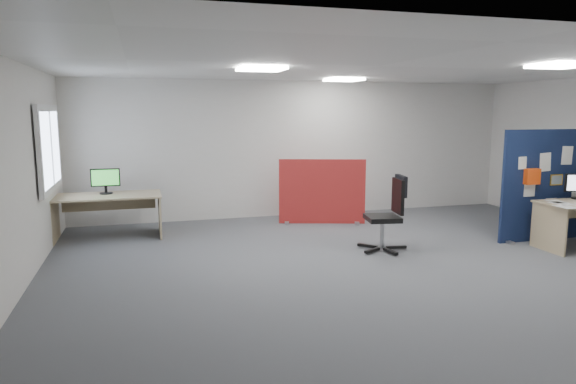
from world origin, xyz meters
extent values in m
plane|color=#525459|center=(0.00, 0.00, 0.00)|extent=(9.00, 9.00, 0.00)
cube|color=white|center=(0.00, 0.00, 2.70)|extent=(9.00, 7.00, 0.02)
cube|color=silver|center=(0.00, 3.50, 1.35)|extent=(9.00, 0.02, 2.70)
cube|color=silver|center=(-4.50, 0.00, 1.35)|extent=(0.02, 7.00, 2.70)
cube|color=white|center=(-4.44, 2.00, 1.55)|extent=(0.06, 1.70, 1.30)
cube|color=white|center=(-4.42, 2.00, 1.55)|extent=(0.02, 1.50, 1.10)
cube|color=white|center=(2.00, -1.00, 2.67)|extent=(0.60, 0.60, 0.04)
cube|color=white|center=(-1.50, 0.50, 2.67)|extent=(0.60, 0.60, 0.04)
cube|color=white|center=(0.50, 2.50, 2.67)|extent=(0.60, 0.60, 0.04)
cube|color=#0E1936|center=(3.48, 0.39, 0.91)|extent=(2.20, 0.06, 1.82)
cube|color=#99989D|center=(2.53, 0.39, 0.02)|extent=(0.08, 0.30, 0.04)
cube|color=white|center=(2.70, 0.36, 1.29)|extent=(0.15, 0.01, 0.20)
cube|color=white|center=(3.13, 0.36, 1.30)|extent=(0.21, 0.01, 0.30)
cube|color=white|center=(3.56, 0.36, 1.39)|extent=(0.21, 0.01, 0.30)
cube|color=white|center=(2.87, 0.36, 0.90)|extent=(0.21, 0.01, 0.30)
cube|color=white|center=(3.31, 0.36, 0.55)|extent=(0.21, 0.01, 0.30)
cube|color=gold|center=(3.38, 0.36, 1.00)|extent=(0.24, 0.01, 0.18)
cube|color=#F6480F|center=(2.86, 0.31, 1.08)|extent=(0.25, 0.10, 0.25)
cube|color=tan|center=(2.76, -0.21, 0.35)|extent=(0.03, 0.69, 0.70)
cube|color=tan|center=(3.58, 0.13, 0.55)|extent=(1.52, 0.02, 0.30)
cube|color=maroon|center=(0.13, 2.58, 0.61)|extent=(1.57, 0.52, 1.22)
cube|color=#99989D|center=(-0.53, 2.58, 0.02)|extent=(0.08, 0.30, 0.04)
cube|color=#99989D|center=(0.79, 2.58, 0.02)|extent=(0.08, 0.30, 0.04)
cube|color=tan|center=(-3.68, 2.49, 0.71)|extent=(1.72, 0.86, 0.03)
cube|color=tan|center=(-4.51, 2.49, 0.35)|extent=(0.03, 0.79, 0.70)
cube|color=tan|center=(-2.85, 2.49, 0.35)|extent=(0.03, 0.79, 0.70)
cube|color=tan|center=(-3.68, 2.89, 0.55)|extent=(1.55, 0.02, 0.30)
cylinder|color=black|center=(-3.71, 2.62, 0.74)|extent=(0.21, 0.21, 0.02)
cube|color=black|center=(-3.71, 2.62, 0.80)|extent=(0.04, 0.03, 0.11)
cube|color=black|center=(-3.71, 2.62, 1.01)|extent=(0.47, 0.04, 0.30)
cube|color=green|center=(-3.71, 2.60, 1.01)|extent=(0.43, 0.01, 0.26)
cube|color=black|center=(0.60, 0.48, 0.04)|extent=(0.32, 0.10, 0.04)
cube|color=black|center=(0.47, 0.72, 0.04)|extent=(0.19, 0.30, 0.04)
cube|color=black|center=(0.21, 0.68, 0.04)|extent=(0.26, 0.26, 0.04)
cube|color=black|center=(0.16, 0.41, 0.04)|extent=(0.30, 0.19, 0.04)
cube|color=black|center=(0.40, 0.29, 0.04)|extent=(0.10, 0.32, 0.04)
cylinder|color=#99989D|center=(0.37, 0.52, 0.26)|extent=(0.06, 0.06, 0.44)
cube|color=black|center=(0.37, 0.52, 0.50)|extent=(0.55, 0.55, 0.07)
cube|color=black|center=(0.60, 0.48, 0.84)|extent=(0.12, 0.44, 0.52)
cube|color=black|center=(0.64, 0.47, 0.99)|extent=(0.13, 0.40, 0.31)
cube|color=white|center=(2.94, -0.22, 0.73)|extent=(0.26, 0.33, 0.00)
cube|color=white|center=(3.01, -0.07, 0.73)|extent=(0.26, 0.33, 0.00)
cube|color=white|center=(2.79, -0.47, 0.73)|extent=(0.21, 0.30, 0.00)
camera|label=1|loc=(-3.09, -6.41, 2.11)|focal=32.00mm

